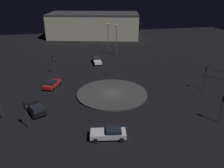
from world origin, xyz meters
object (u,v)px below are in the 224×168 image
car_silver (109,133)px  streetlamp_south (116,36)px  car_black (36,109)px  streetlamp_south_near (108,31)px  car_red (52,84)px  traffic_light_northeast (26,110)px  traffic_light_southeast (54,61)px  store_building (94,25)px  traffic_light_west (205,74)px  car_white (97,60)px  traffic_light_northwest (223,104)px

car_silver → streetlamp_south: 37.58m
car_black → streetlamp_south_near: streetlamp_south_near is taller
car_red → traffic_light_northeast: traffic_light_northeast is taller
streetlamp_south_near → car_red: bearing=58.0°
car_black → traffic_light_southeast: traffic_light_southeast is taller
car_red → streetlamp_south_near: 29.78m
store_building → traffic_light_west: bearing=119.2°
traffic_light_west → streetlamp_south_near: size_ratio=0.57×
traffic_light_northeast → store_building: store_building is taller
car_silver → car_white: bearing=-85.8°
store_building → streetlamp_south_near: bearing=109.5°
car_white → streetlamp_south_near: streetlamp_south_near is taller
car_silver → streetlamp_south_near: bearing=-91.2°
traffic_light_west → streetlamp_south_near: bearing=-64.2°
car_silver → traffic_light_west: size_ratio=1.06×
car_silver → store_building: 61.55m
car_white → traffic_light_northeast: 29.03m
traffic_light_southeast → store_building: (-13.48, -35.91, 1.60)m
car_white → store_building: 31.24m
traffic_light_west → traffic_light_southeast: bearing=-22.8°
car_black → traffic_light_northeast: traffic_light_northeast is taller
traffic_light_northwest → streetlamp_south_near: size_ratio=0.53×
streetlamp_south_near → traffic_light_northeast: bearing=64.3°
car_silver → car_black: car_black is taller
car_white → streetlamp_south_near: size_ratio=0.54×
car_black → traffic_light_northeast: 4.24m
car_red → streetlamp_south: bearing=-16.3°
car_red → traffic_light_west: (-27.40, 6.72, 2.43)m
car_white → traffic_light_west: bearing=40.1°
car_black → traffic_light_northwest: 26.76m
streetlamp_south_near → store_building: size_ratio=0.23×
traffic_light_southeast → streetlamp_south: size_ratio=0.45×
traffic_light_southeast → store_building: store_building is taller
traffic_light_northwest → streetlamp_south_near: 42.79m
car_silver → car_black: (9.61, -8.13, 0.04)m
streetlamp_south_near → traffic_light_southeast: bearing=48.4°
traffic_light_northwest → car_red: bearing=6.5°
car_white → car_red: car_red is taller
car_black → traffic_light_northwest: (-25.55, 7.66, 2.18)m
car_red → streetlamp_south_near: bearing=-6.6°
streetlamp_south_near → car_black: bearing=62.9°
car_red → traffic_light_west: bearing=-78.4°
traffic_light_northeast → car_white: bearing=32.3°
traffic_light_southeast → traffic_light_west: bearing=23.5°
streetlamp_south → streetlamp_south_near: bearing=-80.2°
car_red → traffic_light_northwest: bearing=-100.5°
car_silver → store_building: bearing=-86.4°
streetlamp_south → car_silver: bearing=76.0°
traffic_light_west → traffic_light_southeast: 30.71m
car_red → streetlamp_south: 25.45m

